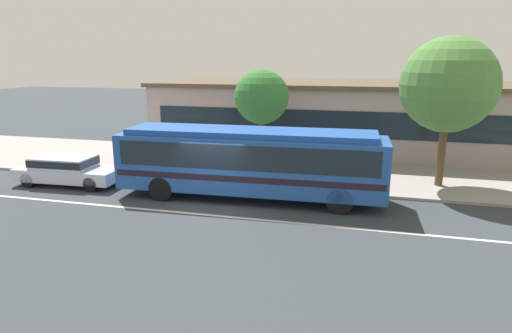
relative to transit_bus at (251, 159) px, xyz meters
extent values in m
plane|color=#333A40|center=(-1.19, -1.50, -1.66)|extent=(120.00, 120.00, 0.00)
cube|color=#9B938F|center=(-1.19, 5.35, -1.60)|extent=(60.00, 8.00, 0.12)
cube|color=silver|center=(-1.19, -2.30, -1.66)|extent=(56.00, 0.16, 0.01)
cube|color=#224F9F|center=(-0.02, 0.00, -0.14)|extent=(10.82, 2.74, 2.20)
cube|color=#1D4AA2|center=(-0.02, 0.00, 1.08)|extent=(9.95, 2.43, 0.24)
cube|color=#19232D|center=(-0.02, 0.00, 0.30)|extent=(10.18, 2.75, 0.97)
cube|color=black|center=(-0.02, 0.00, -0.54)|extent=(10.61, 2.76, 0.24)
cube|color=#19232D|center=(5.31, 0.17, 0.30)|extent=(0.19, 2.12, 1.06)
cylinder|color=black|center=(3.60, 1.18, -1.16)|extent=(1.01, 0.31, 1.00)
cylinder|color=black|center=(3.67, -0.95, -1.16)|extent=(1.01, 0.31, 1.00)
cylinder|color=black|center=(-3.49, 0.95, -1.16)|extent=(1.01, 0.31, 1.00)
cylinder|color=black|center=(-3.42, -1.17, -1.16)|extent=(1.01, 0.31, 1.00)
cube|color=silver|center=(-8.52, -0.08, -1.15)|extent=(4.76, 1.98, 0.55)
cube|color=silver|center=(-8.75, -0.09, -0.62)|extent=(2.69, 1.68, 0.50)
cube|color=#19232D|center=(-8.75, -0.09, -0.60)|extent=(2.74, 1.70, 0.32)
cylinder|color=black|center=(-7.00, 0.77, -1.34)|extent=(0.65, 0.25, 0.64)
cylinder|color=black|center=(-6.94, -0.80, -1.34)|extent=(0.65, 0.25, 0.64)
cylinder|color=black|center=(-10.10, 0.64, -1.34)|extent=(0.65, 0.25, 0.64)
cylinder|color=black|center=(-10.03, -0.92, -1.34)|extent=(0.65, 0.25, 0.64)
cylinder|color=#665E5E|center=(-1.10, 2.85, -1.13)|extent=(0.14, 0.14, 0.83)
cylinder|color=#665E5E|center=(-0.96, 2.94, -1.13)|extent=(0.14, 0.14, 0.83)
cylinder|color=#CB2D44|center=(-1.03, 2.90, -0.43)|extent=(0.47, 0.47, 0.56)
sphere|color=tan|center=(-1.03, 2.90, -0.04)|extent=(0.23, 0.23, 0.23)
cylinder|color=#7B5A57|center=(-2.83, 1.91, -1.09)|extent=(0.14, 0.14, 0.91)
cylinder|color=#7B5A57|center=(-2.71, 1.80, -1.09)|extent=(0.14, 0.14, 0.91)
cylinder|color=#42434F|center=(-2.77, 1.86, -0.34)|extent=(0.48, 0.48, 0.58)
sphere|color=tan|center=(-2.77, 1.86, 0.06)|extent=(0.22, 0.22, 0.22)
cylinder|color=#302D4C|center=(-3.06, 3.48, -1.09)|extent=(0.14, 0.14, 0.91)
cylinder|color=#302D4C|center=(-3.17, 3.59, -1.09)|extent=(0.14, 0.14, 0.91)
cylinder|color=#9F4AA3|center=(-3.12, 3.54, -0.32)|extent=(0.48, 0.48, 0.62)
sphere|color=tan|center=(-3.12, 3.54, 0.10)|extent=(0.23, 0.23, 0.23)
cylinder|color=gray|center=(3.73, 1.97, -0.31)|extent=(0.08, 0.08, 2.46)
cube|color=yellow|center=(3.73, 1.97, 0.72)|extent=(0.04, 0.44, 0.56)
cylinder|color=brown|center=(-0.71, 4.75, -0.21)|extent=(0.31, 0.31, 2.68)
sphere|color=#357731|center=(-0.71, 4.75, 2.08)|extent=(2.72, 2.72, 2.72)
cylinder|color=brown|center=(7.70, 3.59, -0.05)|extent=(0.33, 0.33, 2.99)
sphere|color=#4F843B|center=(7.70, 3.59, 2.86)|extent=(4.04, 4.04, 4.04)
cube|color=#A69391|center=(2.57, 11.06, 0.31)|extent=(21.78, 7.84, 3.94)
cube|color=#19232D|center=(2.57, 7.12, 0.50)|extent=(20.04, 0.04, 1.42)
cube|color=brown|center=(2.57, 11.06, 2.40)|extent=(22.18, 8.24, 0.24)
camera|label=1|loc=(4.52, -16.68, 3.98)|focal=30.90mm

